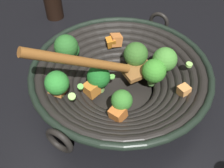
{
  "coord_description": "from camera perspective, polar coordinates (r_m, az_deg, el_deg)",
  "views": [
    {
      "loc": [
        -0.38,
        0.02,
        0.43
      ],
      "look_at": [
        -0.0,
        0.02,
        0.03
      ],
      "focal_mm": 39.18,
      "sensor_mm": 36.0,
      "label": 1
    }
  ],
  "objects": [
    {
      "name": "ground_plane",
      "position": [
        0.57,
        1.86,
        -1.77
      ],
      "size": [
        4.0,
        4.0,
        0.0
      ],
      "primitive_type": "plane",
      "color": "black"
    },
    {
      "name": "wok",
      "position": [
        0.53,
        1.84,
        2.18
      ],
      "size": [
        0.39,
        0.39,
        0.2
      ],
      "color": "black",
      "rests_on": "ground"
    }
  ]
}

